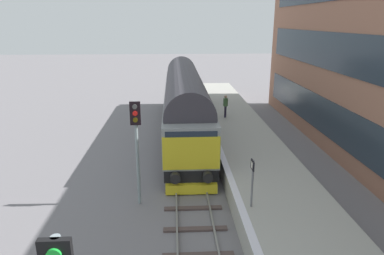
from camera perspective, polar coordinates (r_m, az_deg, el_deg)
ground_plane at (r=18.96m, az=-0.50°, el=-7.23°), size 140.00×140.00×0.00m
track_main at (r=18.93m, az=-0.50°, el=-7.08°), size 2.50×60.00×0.15m
station_platform at (r=19.24m, az=10.31°, el=-5.52°), size 4.00×44.00×1.01m
diesel_locomotive at (r=24.63m, az=-1.23°, el=4.61°), size 2.74×18.94×4.68m
signal_post_mid at (r=14.82m, az=-9.09°, el=-2.09°), size 0.44×0.22×4.67m
platform_number_sign at (r=13.26m, az=9.89°, el=-7.89°), size 0.10×0.44×1.89m
waiting_passenger at (r=25.54m, az=5.53°, el=3.86°), size 0.43×0.49×1.64m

